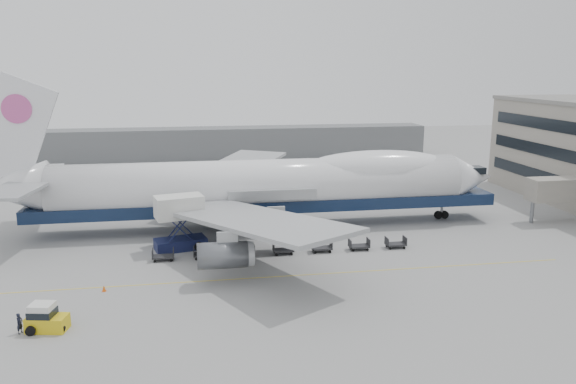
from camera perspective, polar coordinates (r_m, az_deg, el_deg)
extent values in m
plane|color=gray|center=(62.25, -1.39, -6.60)|extent=(260.00, 260.00, 0.00)
cube|color=gold|center=(56.68, -0.52, -8.56)|extent=(60.00, 0.15, 0.01)
cube|color=gray|center=(83.47, 26.03, 0.27)|extent=(9.00, 3.00, 3.00)
cylinder|color=slate|center=(81.86, 23.54, -1.87)|extent=(0.50, 0.50, 3.00)
cube|color=slate|center=(129.35, -10.26, 4.84)|extent=(110.00, 8.00, 7.00)
cylinder|color=white|center=(72.22, -2.77, 0.78)|extent=(52.00, 6.40, 6.40)
cube|color=#101E3A|center=(72.91, -1.97, -1.16)|extent=(60.00, 5.76, 1.50)
cone|color=white|center=(80.84, 18.10, 1.44)|extent=(6.00, 6.40, 6.40)
cone|color=white|center=(75.01, -26.59, 0.36)|extent=(9.00, 6.40, 6.40)
ellipsoid|color=white|center=(75.29, 9.10, 2.49)|extent=(20.67, 5.78, 4.56)
cube|color=white|center=(73.58, -25.99, 5.67)|extent=(10.52, 0.50, 13.56)
cylinder|color=#CA4E97|center=(73.24, -25.80, 7.63)|extent=(3.40, 0.30, 3.40)
cube|color=#9EA0A3|center=(58.24, -4.02, -2.73)|extent=(20.35, 26.74, 2.26)
cube|color=#9EA0A3|center=(86.04, -5.88, 2.24)|extent=(20.35, 26.74, 2.26)
cylinder|color=#595B60|center=(90.96, -7.93, 1.33)|extent=(4.80, 2.60, 2.60)
cylinder|color=#595B60|center=(82.53, -3.57, 0.28)|extent=(4.80, 2.60, 2.60)
cylinder|color=#595B60|center=(63.26, -1.66, -3.53)|extent=(4.80, 2.60, 2.60)
cylinder|color=#595B60|center=(54.18, -6.68, -6.40)|extent=(4.80, 2.60, 2.60)
cylinder|color=slate|center=(80.03, 15.34, -1.76)|extent=(0.36, 0.36, 2.50)
cylinder|color=black|center=(80.20, 15.32, -2.24)|extent=(1.10, 0.45, 1.10)
cylinder|color=slate|center=(70.10, -4.88, -3.36)|extent=(0.36, 0.36, 2.50)
cylinder|color=black|center=(70.30, -4.87, -3.91)|extent=(1.10, 0.45, 1.10)
cylinder|color=slate|center=(75.87, -5.25, -2.13)|extent=(0.36, 0.36, 2.50)
cylinder|color=black|center=(76.05, -5.24, -2.64)|extent=(1.10, 0.45, 1.10)
cube|color=#181E48|center=(65.80, -10.85, -5.18)|extent=(6.23, 4.05, 1.26)
cube|color=silver|center=(64.62, -11.01, -1.48)|extent=(5.84, 4.17, 2.52)
cube|color=#181E48|center=(63.97, -10.95, -3.67)|extent=(3.99, 1.10, 4.51)
cube|color=#181E48|center=(66.40, -10.91, -3.06)|extent=(3.99, 1.10, 4.51)
cube|color=slate|center=(66.41, -10.98, -1.10)|extent=(3.00, 2.00, 0.15)
cylinder|color=black|center=(64.84, -12.70, -5.64)|extent=(1.03, 0.40, 1.03)
cylinder|color=black|center=(67.02, -12.60, -5.03)|extent=(1.03, 0.40, 1.03)
cylinder|color=black|center=(64.71, -9.03, -5.52)|extent=(1.03, 0.40, 1.03)
cylinder|color=black|center=(66.90, -9.05, -4.91)|extent=(1.03, 0.40, 1.03)
cube|color=gold|center=(49.46, -23.25, -12.15)|extent=(3.35, 2.25, 1.21)
cube|color=silver|center=(49.17, -23.71, -10.94)|extent=(2.04, 1.87, 1.10)
cube|color=black|center=(49.26, -23.69, -11.18)|extent=(2.17, 2.00, 0.55)
cylinder|color=black|center=(49.20, -24.69, -12.70)|extent=(0.77, 0.33, 0.77)
cylinder|color=black|center=(50.46, -24.27, -12.02)|extent=(0.77, 0.33, 0.77)
cylinder|color=black|center=(48.66, -22.13, -12.74)|extent=(0.77, 0.33, 0.77)
cylinder|color=black|center=(49.93, -21.78, -12.06)|extent=(0.77, 0.33, 0.77)
imported|color=black|center=(49.72, -25.61, -11.95)|extent=(0.60, 0.72, 1.68)
cone|color=#E1550B|center=(55.74, -18.19, -9.28)|extent=(0.36, 0.36, 0.57)
cube|color=#E1550B|center=(55.84, -18.17, -9.54)|extent=(0.38, 0.38, 0.03)
cube|color=#2D2D30|center=(62.42, -12.57, -6.41)|extent=(2.30, 1.35, 0.18)
cube|color=#2D2D30|center=(62.37, -13.60, -6.10)|extent=(0.08, 1.35, 0.90)
cube|color=#2D2D30|center=(62.23, -11.57, -6.04)|extent=(0.08, 1.35, 0.90)
cylinder|color=black|center=(62.05, -13.37, -6.86)|extent=(0.30, 0.12, 0.30)
cylinder|color=black|center=(63.09, -13.31, -6.53)|extent=(0.30, 0.12, 0.30)
cylinder|color=black|center=(61.95, -11.79, -6.82)|extent=(0.30, 0.12, 0.30)
cylinder|color=black|center=(62.99, -11.76, -6.49)|extent=(0.30, 0.12, 0.30)
cube|color=#2D2D30|center=(62.31, -8.52, -6.28)|extent=(2.30, 1.35, 0.18)
cube|color=#2D2D30|center=(62.18, -9.55, -5.97)|extent=(0.08, 1.35, 0.90)
cube|color=#2D2D30|center=(62.20, -7.51, -5.89)|extent=(0.08, 1.35, 0.90)
cylinder|color=black|center=(61.88, -9.29, -6.74)|extent=(0.30, 0.12, 0.30)
cylinder|color=black|center=(62.92, -9.30, -6.41)|extent=(0.30, 0.12, 0.30)
cylinder|color=black|center=(61.90, -7.71, -6.68)|extent=(0.30, 0.12, 0.30)
cylinder|color=black|center=(62.94, -7.74, -6.35)|extent=(0.30, 0.12, 0.30)
cube|color=#2D2D30|center=(62.50, -4.48, -6.12)|extent=(2.30, 1.35, 0.18)
cube|color=#2D2D30|center=(62.30, -5.50, -5.81)|extent=(0.08, 1.35, 0.90)
cube|color=#2D2D30|center=(62.47, -3.47, -5.72)|extent=(0.08, 1.35, 0.90)
cylinder|color=black|center=(62.02, -5.21, -6.57)|extent=(0.30, 0.12, 0.30)
cylinder|color=black|center=(63.06, -5.29, -6.25)|extent=(0.30, 0.12, 0.30)
cylinder|color=black|center=(62.16, -3.64, -6.50)|extent=(0.30, 0.12, 0.30)
cylinder|color=black|center=(63.19, -3.75, -6.18)|extent=(0.30, 0.12, 0.30)
cube|color=#2D2D30|center=(63.00, -0.48, -5.92)|extent=(2.30, 1.35, 0.18)
cube|color=#2D2D30|center=(62.72, -1.48, -5.63)|extent=(0.08, 1.35, 0.90)
cube|color=#2D2D30|center=(63.05, 0.51, -5.52)|extent=(0.08, 1.35, 0.90)
cylinder|color=black|center=(62.46, -1.18, -6.38)|extent=(0.30, 0.12, 0.30)
cylinder|color=black|center=(63.50, -1.32, -6.06)|extent=(0.30, 0.12, 0.30)
cylinder|color=black|center=(62.72, 0.37, -6.30)|extent=(0.30, 0.12, 0.30)
cylinder|color=black|center=(63.75, 0.20, -5.98)|extent=(0.30, 0.12, 0.30)
cube|color=#2D2D30|center=(63.80, 3.43, -5.70)|extent=(2.30, 1.35, 0.18)
cube|color=#2D2D30|center=(63.45, 2.46, -5.42)|extent=(0.08, 1.35, 0.90)
cube|color=#2D2D30|center=(63.93, 4.40, -5.31)|extent=(0.08, 1.35, 0.90)
cylinder|color=black|center=(63.21, 2.78, -6.16)|extent=(0.30, 0.12, 0.30)
cylinder|color=black|center=(64.23, 2.57, -5.85)|extent=(0.30, 0.12, 0.30)
cylinder|color=black|center=(63.58, 4.29, -6.07)|extent=(0.30, 0.12, 0.30)
cylinder|color=black|center=(64.59, 4.05, -5.76)|extent=(0.30, 0.12, 0.30)
cube|color=#2D2D30|center=(64.89, 7.22, -5.47)|extent=(2.30, 1.35, 0.18)
cube|color=#2D2D30|center=(64.47, 6.29, -5.19)|extent=(0.08, 1.35, 0.90)
cube|color=#2D2D30|center=(65.09, 8.16, -5.07)|extent=(0.08, 1.35, 0.90)
cylinder|color=black|center=(64.25, 6.63, -5.92)|extent=(0.30, 0.12, 0.30)
cylinder|color=black|center=(65.25, 6.36, -5.62)|extent=(0.30, 0.12, 0.30)
cylinder|color=black|center=(64.73, 8.08, -5.82)|extent=(0.30, 0.12, 0.30)
cylinder|color=black|center=(65.72, 7.79, -5.53)|extent=(0.30, 0.12, 0.30)
cube|color=#2D2D30|center=(66.25, 10.87, -5.22)|extent=(2.30, 1.35, 0.18)
cube|color=#2D2D30|center=(65.76, 9.98, -4.95)|extent=(0.08, 1.35, 0.90)
cube|color=#2D2D30|center=(66.51, 11.78, -4.83)|extent=(0.08, 1.35, 0.90)
cylinder|color=black|center=(65.57, 10.33, -5.66)|extent=(0.30, 0.12, 0.30)
cylinder|color=black|center=(66.55, 10.01, -5.37)|extent=(0.30, 0.12, 0.30)
cylinder|color=black|center=(66.15, 11.72, -5.56)|extent=(0.30, 0.12, 0.30)
cylinder|color=black|center=(67.12, 11.38, -5.27)|extent=(0.30, 0.12, 0.30)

